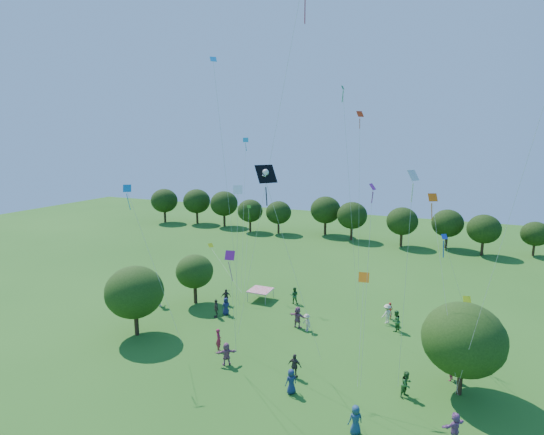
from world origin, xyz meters
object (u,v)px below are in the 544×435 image
(near_tree_west, at_px, (135,292))
(near_tree_north, at_px, (195,271))
(red_high_kite, at_px, (290,53))
(tent_blue, at_px, (466,341))
(tent_red_stripe, at_px, (260,290))
(near_tree_east, at_px, (463,339))
(pirate_kite, at_px, (267,178))

(near_tree_west, height_order, near_tree_north, near_tree_west)
(near_tree_west, height_order, red_high_kite, red_high_kite)
(near_tree_north, bearing_deg, tent_blue, -0.96)
(near_tree_north, bearing_deg, tent_red_stripe, 31.14)
(near_tree_north, xyz_separation_m, tent_red_stripe, (5.63, 3.40, -2.29))
(near_tree_west, xyz_separation_m, tent_blue, (25.35, 7.50, -2.75))
(near_tree_east, height_order, red_high_kite, red_high_kite)
(near_tree_west, bearing_deg, red_high_kite, 3.23)
(near_tree_east, xyz_separation_m, red_high_kite, (-11.56, -0.87, 17.91))
(near_tree_east, distance_m, red_high_kite, 21.34)
(tent_red_stripe, distance_m, tent_blue, 19.51)
(near_tree_east, bearing_deg, red_high_kite, -175.69)
(near_tree_north, bearing_deg, pirate_kite, -40.44)
(tent_blue, bearing_deg, near_tree_west, -163.51)
(tent_blue, bearing_deg, near_tree_north, 179.04)
(near_tree_east, height_order, pirate_kite, pirate_kite)
(tent_red_stripe, relative_size, pirate_kite, 0.16)
(pirate_kite, distance_m, red_high_kite, 8.58)
(near_tree_north, height_order, red_high_kite, red_high_kite)
(pirate_kite, height_order, red_high_kite, red_high_kite)
(near_tree_north, relative_size, pirate_kite, 0.37)
(near_tree_north, xyz_separation_m, red_high_kite, (12.79, -7.16, 18.38))
(tent_red_stripe, height_order, tent_blue, same)
(near_tree_north, height_order, near_tree_east, near_tree_east)
(tent_red_stripe, distance_m, pirate_kite, 20.62)
(near_tree_east, bearing_deg, tent_red_stripe, 152.64)
(tent_red_stripe, bearing_deg, red_high_kite, -55.85)
(tent_blue, distance_m, pirate_kite, 20.52)
(tent_red_stripe, xyz_separation_m, tent_blue, (19.13, -3.82, 0.00))
(near_tree_west, relative_size, red_high_kite, 0.23)
(near_tree_east, xyz_separation_m, tent_blue, (0.40, 5.87, -2.76))
(near_tree_east, xyz_separation_m, pirate_kite, (-11.53, -4.64, 10.20))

